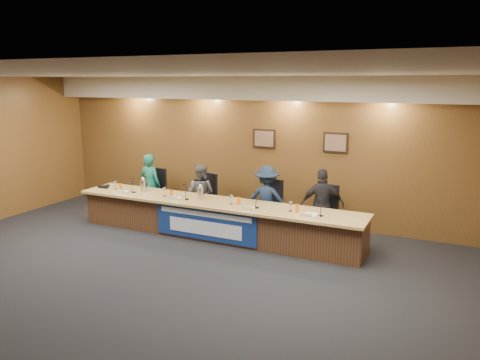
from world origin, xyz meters
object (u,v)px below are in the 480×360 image
object	(u,v)px
panelist_d	(322,205)
carafe_left	(143,186)
panelist_c	(267,199)
office_chair_b	(203,201)
office_chair_a	(154,194)
office_chair_c	(268,209)
panelist_a	(151,185)
panelist_b	(201,194)
banner	(205,224)
dais_body	(215,220)
office_chair_d	(323,216)
speakerphone	(105,187)
carafe_mid	(201,193)

from	to	relation	value
panelist_d	carafe_left	xyz separation A→B (m)	(-3.80, -0.67, 0.15)
panelist_c	office_chair_b	world-z (taller)	panelist_c
office_chair_a	carafe_left	size ratio (longest dim) A/B	1.94
office_chair_c	office_chair_b	bearing A→B (deg)	-171.27
panelist_a	panelist_b	size ratio (longest dim) A/B	1.11
banner	office_chair_a	world-z (taller)	banner
panelist_a	dais_body	bearing A→B (deg)	164.69
banner	office_chair_a	bearing A→B (deg)	149.68
dais_body	office_chair_c	distance (m)	1.17
office_chair_a	office_chair_c	distance (m)	2.93
panelist_d	office_chair_d	size ratio (longest dim) A/B	3.00
panelist_a	carafe_left	world-z (taller)	panelist_a
office_chair_a	speakerphone	xyz separation A→B (m)	(-0.69, -0.86, 0.30)
panelist_a	speakerphone	xyz separation A→B (m)	(-0.69, -0.76, 0.04)
panelist_b	speakerphone	bearing A→B (deg)	20.83
panelist_d	carafe_mid	distance (m)	2.44
panelist_c	carafe_left	world-z (taller)	panelist_c
banner	carafe_left	size ratio (longest dim) A/B	8.88
office_chair_c	carafe_left	world-z (taller)	carafe_left
banner	office_chair_c	xyz separation A→B (m)	(0.83, 1.23, 0.10)
speakerphone	panelist_c	bearing A→B (deg)	11.86
office_chair_c	banner	bearing A→B (deg)	-115.25
panelist_a	office_chair_a	xyz separation A→B (m)	(0.00, 0.10, -0.25)
panelist_a	office_chair_a	distance (m)	0.27
banner	office_chair_c	bearing A→B (deg)	56.02
panelist_a	panelist_d	bearing A→B (deg)	-176.55
office_chair_a	carafe_mid	world-z (taller)	carafe_mid
carafe_mid	office_chair_b	bearing A→B (deg)	117.62
panelist_b	office_chair_b	size ratio (longest dim) A/B	2.75
panelist_b	office_chair_d	distance (m)	2.76
office_chair_d	carafe_left	size ratio (longest dim) A/B	1.94
panelist_d	speakerphone	size ratio (longest dim) A/B	4.50
panelist_b	office_chair_c	distance (m)	1.59
carafe_mid	carafe_left	bearing A→B (deg)	178.55
panelist_b	office_chair_d	xyz separation A→B (m)	(2.75, 0.10, -0.18)
panelist_a	office_chair_d	bearing A→B (deg)	-175.16
panelist_d	speakerphone	xyz separation A→B (m)	(-4.80, -0.76, 0.06)
office_chair_a	panelist_c	bearing A→B (deg)	2.04
banner	office_chair_d	xyz separation A→B (m)	(2.00, 1.23, 0.10)
panelist_d	office_chair_a	world-z (taller)	panelist_d
office_chair_a	office_chair_b	bearing A→B (deg)	3.99
carafe_mid	speakerphone	distance (m)	2.47
dais_body	office_chair_c	world-z (taller)	dais_body
office_chair_c	office_chair_d	size ratio (longest dim) A/B	1.00
banner	panelist_d	xyz separation A→B (m)	(2.00, 1.13, 0.34)
panelist_d	carafe_left	size ratio (longest dim) A/B	5.81
banner	panelist_b	distance (m)	1.38
carafe_mid	office_chair_a	bearing A→B (deg)	155.57
panelist_d	office_chair_d	xyz separation A→B (m)	(0.00, 0.10, -0.24)
panelist_a	panelist_d	xyz separation A→B (m)	(4.11, 0.00, -0.01)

